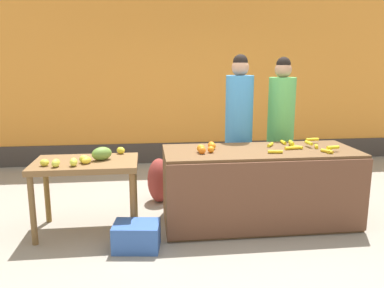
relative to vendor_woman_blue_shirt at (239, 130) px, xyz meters
name	(u,v)px	position (x,y,z in m)	size (l,w,h in m)	color
ground_plane	(224,223)	(-0.30, -0.65, -0.95)	(24.00, 24.00, 0.00)	gray
market_wall_back	(193,80)	(-0.30, 2.26, 0.52)	(9.09, 0.23, 2.99)	orange
fruit_stall_counter	(259,187)	(0.09, -0.67, -0.53)	(2.11, 0.84, 0.84)	brown
side_table_wooden	(86,171)	(-1.79, -0.65, -0.28)	(1.07, 0.67, 0.77)	brown
banana_bunch_pile	(302,146)	(0.56, -0.65, -0.08)	(0.78, 0.65, 0.07)	gold
orange_pile	(207,148)	(-0.51, -0.67, -0.07)	(0.23, 0.32, 0.09)	orange
mango_papaya_pile	(92,156)	(-1.72, -0.68, -0.12)	(0.84, 0.62, 0.14)	gold
vendor_woman_blue_shirt	(239,130)	(0.00, 0.00, 0.00)	(0.34, 0.34, 1.88)	#33333D
vendor_woman_green_shirt	(280,129)	(0.57, 0.08, -0.02)	(0.34, 0.34, 1.85)	#33333D
produce_crate	(137,236)	(-1.27, -1.15, -0.82)	(0.44, 0.32, 0.26)	#3359A5
produce_sack	(159,180)	(-1.00, 0.14, -0.66)	(0.36, 0.30, 0.57)	maroon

